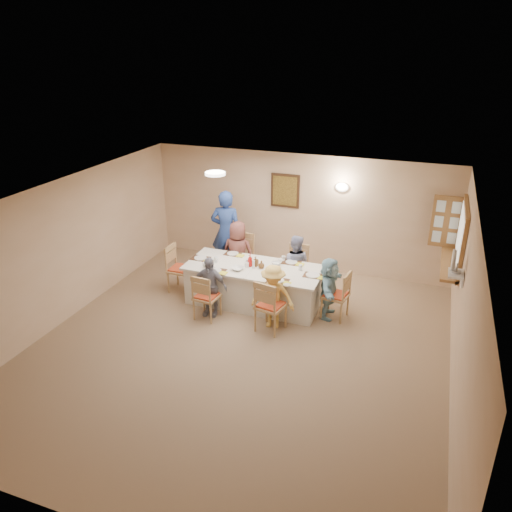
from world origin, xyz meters
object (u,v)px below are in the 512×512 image
(chair_back_right, at_px, (296,269))
(condiment_ketchup, at_px, (250,260))
(chair_front_right, at_px, (271,305))
(diner_front_right, at_px, (273,297))
(dining_table, at_px, (254,285))
(chair_left_end, at_px, (181,268))
(chair_back_left, at_px, (240,258))
(diner_back_right, at_px, (295,265))
(caregiver, at_px, (226,232))
(diner_right_end, at_px, (329,288))
(desk_fan, at_px, (455,264))
(chair_front_left, at_px, (207,296))
(chair_right_end, at_px, (336,294))
(diner_back_left, at_px, (238,253))
(serving_hatch, at_px, (462,237))
(diner_front_left, at_px, (209,286))

(chair_back_right, distance_m, condiment_ketchup, 1.13)
(chair_front_right, relative_size, diner_front_right, 0.83)
(dining_table, xyz_separation_m, chair_left_end, (-1.55, 0.00, 0.10))
(chair_back_left, bearing_deg, condiment_ketchup, -52.99)
(dining_table, distance_m, diner_front_right, 0.93)
(diner_back_right, bearing_deg, caregiver, -16.96)
(diner_right_end, height_order, condiment_ketchup, diner_right_end)
(chair_back_left, distance_m, chair_front_right, 2.00)
(desk_fan, xyz_separation_m, chair_front_right, (-2.79, -0.30, -1.06))
(chair_back_right, xyz_separation_m, condiment_ketchup, (-0.68, -0.80, 0.41))
(chair_back_left, bearing_deg, chair_left_end, -136.00)
(diner_right_end, xyz_separation_m, condiment_ketchup, (-1.50, -0.00, 0.31))
(chair_front_right, height_order, caregiver, caregiver)
(chair_front_left, distance_m, chair_right_end, 2.29)
(condiment_ketchup, bearing_deg, diner_right_end, 0.11)
(dining_table, height_order, chair_front_left, chair_front_left)
(chair_left_end, height_order, diner_front_right, diner_front_right)
(chair_back_right, distance_m, chair_left_end, 2.29)
(diner_back_left, bearing_deg, chair_left_end, 31.56)
(desk_fan, relative_size, diner_back_right, 0.25)
(chair_front_left, height_order, condiment_ketchup, condiment_ketchup)
(serving_hatch, xyz_separation_m, diner_right_end, (-2.08, -0.85, -0.93))
(chair_left_end, relative_size, chair_right_end, 1.04)
(desk_fan, bearing_deg, diner_back_right, 157.14)
(diner_front_left, height_order, diner_front_right, diner_front_right)
(diner_right_end, bearing_deg, diner_back_right, 46.82)
(chair_back_left, relative_size, diner_front_left, 0.89)
(chair_front_left, relative_size, chair_front_right, 0.91)
(desk_fan, height_order, diner_right_end, desk_fan)
(chair_front_left, bearing_deg, chair_right_end, -154.26)
(chair_back_right, relative_size, condiment_ketchup, 3.96)
(chair_right_end, xyz_separation_m, diner_front_right, (-0.95, -0.68, 0.12))
(chair_back_left, height_order, diner_back_left, diner_back_left)
(desk_fan, distance_m, diner_front_right, 2.96)
(diner_back_left, distance_m, diner_back_right, 1.20)
(chair_back_left, xyz_separation_m, diner_back_left, (0.00, -0.12, 0.17))
(dining_table, distance_m, chair_back_right, 1.00)
(diner_back_right, xyz_separation_m, diner_front_right, (0.00, -1.36, -0.02))
(dining_table, distance_m, diner_front_left, 0.93)
(chair_back_right, height_order, diner_back_right, diner_back_right)
(chair_left_end, height_order, diner_right_end, diner_right_end)
(chair_front_right, distance_m, caregiver, 2.59)
(diner_back_left, bearing_deg, diner_front_left, 85.97)
(chair_right_end, bearing_deg, diner_front_left, -63.69)
(desk_fan, xyz_separation_m, chair_front_left, (-3.99, -0.30, -1.11))
(chair_back_right, relative_size, chair_left_end, 0.97)
(chair_back_right, relative_size, diner_back_right, 0.76)
(chair_front_right, height_order, chair_left_end, chair_front_right)
(chair_right_end, bearing_deg, chair_back_right, -121.34)
(chair_back_right, bearing_deg, chair_left_end, -163.28)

